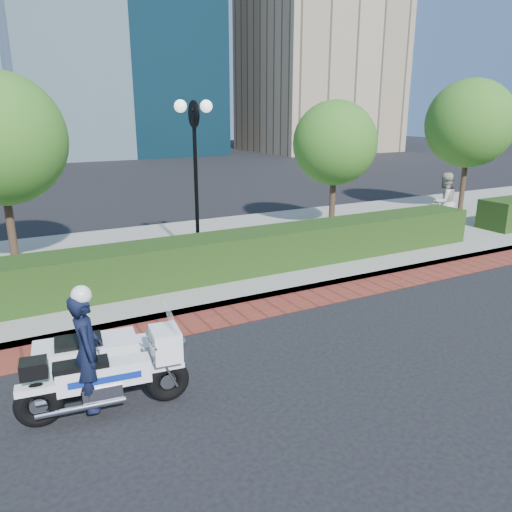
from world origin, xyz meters
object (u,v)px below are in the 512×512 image
lamppost (195,156)px  police_motorcycle (95,361)px  tree_c (335,143)px  tree_d (470,124)px  pedestrian (443,202)px

lamppost → police_motorcycle: bearing=-124.4°
tree_c → police_motorcycle: size_ratio=1.82×
lamppost → police_motorcycle: (-3.87, -5.66, -2.30)m
tree_d → pedestrian: (-3.45, -2.10, -2.47)m
tree_d → pedestrian: size_ratio=2.61×
tree_d → police_motorcycle: 17.58m
lamppost → tree_c: 5.65m
tree_c → pedestrian: (3.05, -2.10, -1.91)m
pedestrian → tree_c: bearing=-33.2°
lamppost → tree_d: 12.09m
lamppost → tree_c: size_ratio=0.98×
tree_c → tree_d: (6.50, 0.00, 0.56)m
police_motorcycle → pedestrian: bearing=28.5°
tree_d → pedestrian: tree_d is taller
police_motorcycle → tree_d: bearing=30.8°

